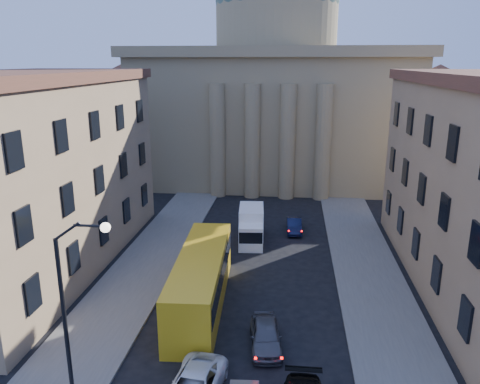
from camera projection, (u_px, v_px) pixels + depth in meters
The scene contains 9 objects.
sidewalk_left at pixel (125, 293), 32.01m from camera, with size 5.00×60.00×0.15m, color #5D5A55.
sidewalk_right at pixel (380, 307), 30.17m from camera, with size 5.00×60.00×0.15m, color #5D5A55.
church at pixel (275, 88), 63.74m from camera, with size 68.02×28.76×36.60m.
building_left at pixel (27, 172), 34.76m from camera, with size 11.60×26.60×14.70m.
street_lamp at pixel (73, 296), 20.87m from camera, with size 2.62×0.44×8.83m.
car_right_far at pixel (266, 335), 25.95m from camera, with size 1.69×4.20×1.43m, color #504F55.
car_right_distant at pixel (294, 225), 43.52m from camera, with size 1.32×3.78×1.24m, color black.
city_bus at pixel (201, 278), 30.16m from camera, with size 3.44×12.42×3.47m.
box_truck at pixel (251, 226), 41.07m from camera, with size 2.47×5.45×2.92m.
Camera 1 is at (2.56, -9.88, 15.40)m, focal length 35.00 mm.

